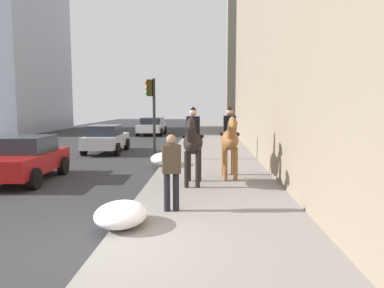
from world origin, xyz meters
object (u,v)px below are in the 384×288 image
object	(u,v)px
car_near_lane	(106,138)
car_mid_lane	(152,126)
pedestrian_greeting	(171,167)
car_far_lane	(21,158)
mounted_horse_near	(193,142)
mounted_horse_far	(230,139)
traffic_light_near_curb	(152,106)

from	to	relation	value
car_near_lane	car_mid_lane	bearing A→B (deg)	-4.35
pedestrian_greeting	car_far_lane	bearing A→B (deg)	44.33
mounted_horse_near	pedestrian_greeting	bearing A→B (deg)	-6.17
mounted_horse_far	car_near_lane	distance (m)	9.21
car_near_lane	car_mid_lane	distance (m)	11.66
mounted_horse_near	mounted_horse_far	world-z (taller)	mounted_horse_near
pedestrian_greeting	car_far_lane	distance (m)	6.37
car_mid_lane	car_far_lane	size ratio (longest dim) A/B	1.19
mounted_horse_far	traffic_light_near_curb	bearing A→B (deg)	-143.85
mounted_horse_far	car_far_lane	bearing A→B (deg)	-90.01
mounted_horse_near	car_mid_lane	world-z (taller)	mounted_horse_near
pedestrian_greeting	traffic_light_near_curb	xyz separation A→B (m)	(7.79, 1.60, 1.32)
pedestrian_greeting	traffic_light_near_curb	size ratio (longest dim) A/B	0.47
mounted_horse_near	traffic_light_near_curb	bearing A→B (deg)	-157.36
mounted_horse_near	mounted_horse_far	size ratio (longest dim) A/B	1.00
mounted_horse_near	traffic_light_near_curb	xyz separation A→B (m)	(5.09, 1.96, 1.02)
pedestrian_greeting	car_near_lane	xyz separation A→B (m)	(10.79, 4.46, -0.35)
traffic_light_near_curb	mounted_horse_near	bearing A→B (deg)	-158.90
pedestrian_greeting	mounted_horse_far	bearing A→B (deg)	-32.65
car_far_lane	pedestrian_greeting	bearing A→B (deg)	53.43
car_near_lane	car_mid_lane	xyz separation A→B (m)	(11.65, -0.63, 0.02)
mounted_horse_far	traffic_light_near_curb	xyz separation A→B (m)	(3.98, 3.10, 1.03)
car_far_lane	traffic_light_near_curb	xyz separation A→B (m)	(4.18, -3.64, 1.68)
car_mid_lane	car_far_lane	bearing A→B (deg)	-4.25
mounted_horse_far	car_far_lane	world-z (taller)	mounted_horse_far
mounted_horse_near	car_mid_lane	distance (m)	20.18
mounted_horse_far	car_near_lane	size ratio (longest dim) A/B	0.58
pedestrian_greeting	car_far_lane	xyz separation A→B (m)	(3.60, 5.24, -0.36)
car_near_lane	traffic_light_near_curb	xyz separation A→B (m)	(-3.00, -2.86, 1.67)
car_mid_lane	traffic_light_near_curb	world-z (taller)	traffic_light_near_curb
mounted_horse_near	car_near_lane	bearing A→B (deg)	-147.64
mounted_horse_near	car_mid_lane	xyz separation A→B (m)	(19.73, 4.20, -0.64)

